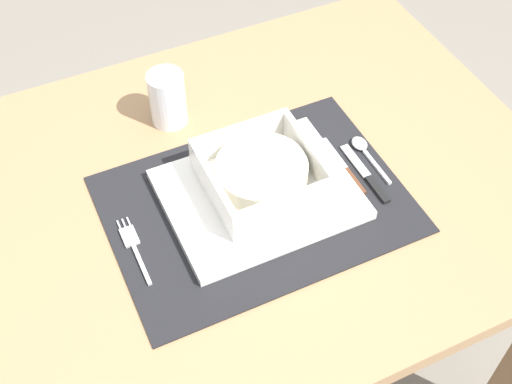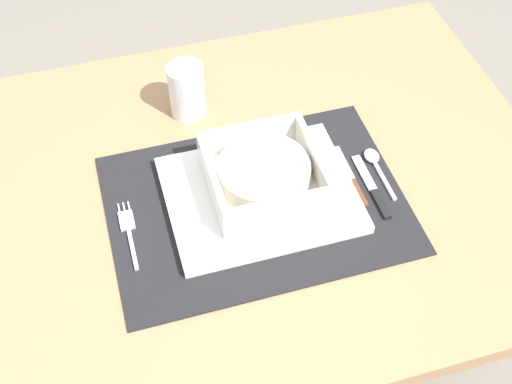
# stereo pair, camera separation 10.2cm
# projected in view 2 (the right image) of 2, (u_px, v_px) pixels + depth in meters

# --- Properties ---
(ground_plane) EXTENTS (6.00, 6.00, 0.00)m
(ground_plane) POSITION_uv_depth(u_px,v_px,m) (254.00, 377.00, 1.62)
(ground_plane) COLOR gray
(dining_table) EXTENTS (0.97, 0.75, 0.72)m
(dining_table) POSITION_uv_depth(u_px,v_px,m) (254.00, 221.00, 1.15)
(dining_table) COLOR #A37A51
(dining_table) RESTS_ON ground
(placemat) EXTENTS (0.45, 0.33, 0.00)m
(placemat) POSITION_uv_depth(u_px,v_px,m) (256.00, 204.00, 1.04)
(placemat) COLOR black
(placemat) RESTS_ON dining_table
(serving_plate) EXTENTS (0.29, 0.23, 0.02)m
(serving_plate) POSITION_uv_depth(u_px,v_px,m) (260.00, 194.00, 1.04)
(serving_plate) COLOR white
(serving_plate) RESTS_ON placemat
(porridge_bowl) EXTENTS (0.17, 0.17, 0.06)m
(porridge_bowl) POSITION_uv_depth(u_px,v_px,m) (264.00, 175.00, 1.02)
(porridge_bowl) COLOR white
(porridge_bowl) RESTS_ON serving_plate
(fork) EXTENTS (0.02, 0.13, 0.00)m
(fork) POSITION_uv_depth(u_px,v_px,m) (128.00, 229.00, 1.00)
(fork) COLOR silver
(fork) RESTS_ON placemat
(spoon) EXTENTS (0.02, 0.11, 0.01)m
(spoon) POSITION_uv_depth(u_px,v_px,m) (374.00, 161.00, 1.09)
(spoon) COLOR silver
(spoon) RESTS_ON placemat
(butter_knife) EXTENTS (0.01, 0.13, 0.01)m
(butter_knife) POSITION_uv_depth(u_px,v_px,m) (373.00, 190.00, 1.05)
(butter_knife) COLOR black
(butter_knife) RESTS_ON placemat
(bread_knife) EXTENTS (0.01, 0.13, 0.01)m
(bread_knife) POSITION_uv_depth(u_px,v_px,m) (351.00, 180.00, 1.07)
(bread_knife) COLOR #59331E
(bread_knife) RESTS_ON placemat
(drinking_glass) EXTENTS (0.06, 0.06, 0.10)m
(drinking_glass) POSITION_uv_depth(u_px,v_px,m) (187.00, 92.00, 1.14)
(drinking_glass) COLOR white
(drinking_glass) RESTS_ON dining_table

